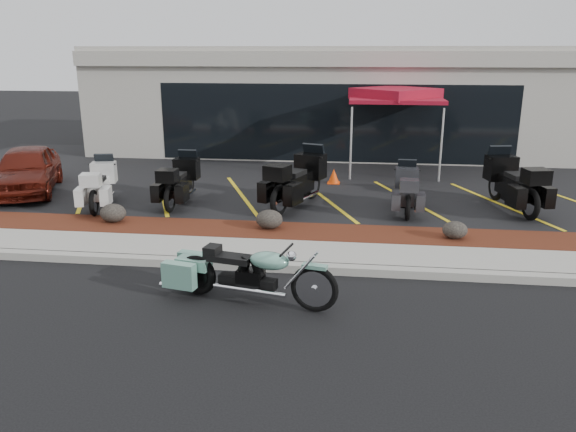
# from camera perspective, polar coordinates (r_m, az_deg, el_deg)

# --- Properties ---
(ground) EXTENTS (90.00, 90.00, 0.00)m
(ground) POSITION_cam_1_polar(r_m,az_deg,el_deg) (9.43, 1.76, -7.73)
(ground) COLOR black
(ground) RESTS_ON ground
(curb) EXTENTS (24.00, 0.25, 0.15)m
(curb) POSITION_cam_1_polar(r_m,az_deg,el_deg) (10.23, 2.24, -5.30)
(curb) COLOR gray
(curb) RESTS_ON ground
(sidewalk) EXTENTS (24.00, 1.20, 0.15)m
(sidewalk) POSITION_cam_1_polar(r_m,az_deg,el_deg) (10.88, 2.55, -3.94)
(sidewalk) COLOR gray
(sidewalk) RESTS_ON ground
(mulch_bed) EXTENTS (24.00, 1.20, 0.16)m
(mulch_bed) POSITION_cam_1_polar(r_m,az_deg,el_deg) (12.01, 3.01, -1.93)
(mulch_bed) COLOR #38100C
(mulch_bed) RESTS_ON ground
(upper_lot) EXTENTS (26.00, 9.60, 0.15)m
(upper_lot) POSITION_cam_1_polar(r_m,az_deg,el_deg) (17.21, 4.31, 3.70)
(upper_lot) COLOR black
(upper_lot) RESTS_ON ground
(dealership_building) EXTENTS (18.00, 8.16, 4.00)m
(dealership_building) POSITION_cam_1_polar(r_m,az_deg,el_deg) (23.12, 5.21, 11.80)
(dealership_building) COLOR #A29D92
(dealership_building) RESTS_ON ground
(boulder_left) EXTENTS (0.58, 0.49, 0.41)m
(boulder_left) POSITION_cam_1_polar(r_m,az_deg,el_deg) (13.17, -17.35, 0.30)
(boulder_left) COLOR black
(boulder_left) RESTS_ON mulch_bed
(boulder_mid) EXTENTS (0.58, 0.49, 0.41)m
(boulder_mid) POSITION_cam_1_polar(r_m,az_deg,el_deg) (12.11, -1.91, -0.33)
(boulder_mid) COLOR black
(boulder_mid) RESTS_ON mulch_bed
(boulder_right) EXTENTS (0.51, 0.42, 0.36)m
(boulder_right) POSITION_cam_1_polar(r_m,az_deg,el_deg) (11.97, 16.59, -1.36)
(boulder_right) COLOR black
(boulder_right) RESTS_ON mulch_bed
(hero_cruiser) EXTENTS (2.93, 1.30, 1.00)m
(hero_cruiser) POSITION_cam_1_polar(r_m,az_deg,el_deg) (8.56, 2.71, -6.69)
(hero_cruiser) COLOR #68A28D
(hero_cruiser) RESTS_ON ground
(touring_white) EXTENTS (1.25, 2.19, 1.20)m
(touring_white) POSITION_cam_1_polar(r_m,az_deg,el_deg) (15.17, -18.06, 3.81)
(touring_white) COLOR silver
(touring_white) RESTS_ON upper_lot
(touring_black_front) EXTENTS (0.83, 2.16, 1.25)m
(touring_black_front) POSITION_cam_1_polar(r_m,az_deg,el_deg) (14.98, -10.08, 4.32)
(touring_black_front) COLOR black
(touring_black_front) RESTS_ON upper_lot
(touring_black_mid) EXTENTS (1.77, 2.66, 1.45)m
(touring_black_mid) POSITION_cam_1_polar(r_m,az_deg,el_deg) (14.50, 2.54, 4.55)
(touring_black_mid) COLOR black
(touring_black_mid) RESTS_ON upper_lot
(touring_grey) EXTENTS (0.84, 2.00, 1.15)m
(touring_grey) POSITION_cam_1_polar(r_m,az_deg,el_deg) (14.30, 11.91, 3.42)
(touring_grey) COLOR #2B2C30
(touring_grey) RESTS_ON upper_lot
(touring_black_rear) EXTENTS (1.42, 2.59, 1.43)m
(touring_black_rear) POSITION_cam_1_polar(r_m,az_deg,el_deg) (15.30, 20.52, 4.11)
(touring_black_rear) COLOR black
(touring_black_rear) RESTS_ON upper_lot
(parked_car) EXTENTS (2.71, 3.96, 1.25)m
(parked_car) POSITION_cam_1_polar(r_m,az_deg,el_deg) (16.76, -25.03, 4.30)
(parked_car) COLOR #4B120A
(parked_car) RESTS_ON upper_lot
(traffic_cone) EXTENTS (0.39, 0.39, 0.42)m
(traffic_cone) POSITION_cam_1_polar(r_m,az_deg,el_deg) (16.38, 4.67, 4.06)
(traffic_cone) COLOR #DF3E07
(traffic_cone) RESTS_ON upper_lot
(popup_canopy) EXTENTS (3.02, 3.02, 2.60)m
(popup_canopy) POSITION_cam_1_polar(r_m,az_deg,el_deg) (17.98, 10.85, 11.87)
(popup_canopy) COLOR silver
(popup_canopy) RESTS_ON upper_lot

